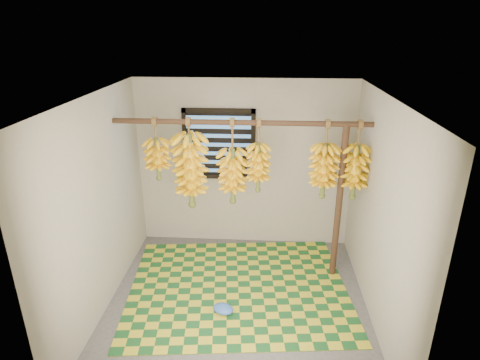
# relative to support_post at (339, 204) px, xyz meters

# --- Properties ---
(floor) EXTENTS (3.00, 3.00, 0.01)m
(floor) POSITION_rel_support_post_xyz_m (-1.20, -0.70, -1.00)
(floor) COLOR #464646
(floor) RESTS_ON ground
(ceiling) EXTENTS (3.00, 3.00, 0.01)m
(ceiling) POSITION_rel_support_post_xyz_m (-1.20, -0.70, 1.40)
(ceiling) COLOR silver
(ceiling) RESTS_ON wall_back
(wall_back) EXTENTS (3.00, 0.01, 2.40)m
(wall_back) POSITION_rel_support_post_xyz_m (-1.20, 0.80, 0.20)
(wall_back) COLOR gray
(wall_back) RESTS_ON floor
(wall_left) EXTENTS (0.01, 3.00, 2.40)m
(wall_left) POSITION_rel_support_post_xyz_m (-2.71, -0.70, 0.20)
(wall_left) COLOR gray
(wall_left) RESTS_ON floor
(wall_right) EXTENTS (0.01, 3.00, 2.40)m
(wall_right) POSITION_rel_support_post_xyz_m (0.30, -0.70, 0.20)
(wall_right) COLOR gray
(wall_right) RESTS_ON floor
(window) EXTENTS (1.00, 0.04, 1.00)m
(window) POSITION_rel_support_post_xyz_m (-1.55, 0.78, 0.50)
(window) COLOR black
(window) RESTS_ON wall_back
(hanging_pole) EXTENTS (3.00, 0.06, 0.06)m
(hanging_pole) POSITION_rel_support_post_xyz_m (-1.20, 0.00, 1.00)
(hanging_pole) COLOR #422A1D
(hanging_pole) RESTS_ON wall_left
(support_post) EXTENTS (0.08, 0.08, 2.00)m
(support_post) POSITION_rel_support_post_xyz_m (0.00, 0.00, 0.00)
(support_post) COLOR #422A1D
(support_post) RESTS_ON floor
(woven_mat) EXTENTS (2.85, 2.37, 0.01)m
(woven_mat) POSITION_rel_support_post_xyz_m (-1.21, -0.38, -0.99)
(woven_mat) COLOR #175022
(woven_mat) RESTS_ON floor
(plastic_bag) EXTENTS (0.29, 0.26, 0.10)m
(plastic_bag) POSITION_rel_support_post_xyz_m (-1.34, -0.86, -0.94)
(plastic_bag) COLOR blue
(plastic_bag) RESTS_ON woven_mat
(banana_bunch_a) EXTENTS (0.31, 0.31, 0.78)m
(banana_bunch_a) POSITION_rel_support_post_xyz_m (-2.20, -0.00, 0.54)
(banana_bunch_a) COLOR brown
(banana_bunch_a) RESTS_ON hanging_pole
(banana_bunch_b) EXTENTS (0.39, 0.39, 1.12)m
(banana_bunch_b) POSITION_rel_support_post_xyz_m (-1.81, 0.00, 0.39)
(banana_bunch_b) COLOR brown
(banana_bunch_b) RESTS_ON hanging_pole
(banana_bunch_c) EXTENTS (0.36, 0.36, 1.06)m
(banana_bunch_c) POSITION_rel_support_post_xyz_m (-1.30, -0.00, 0.34)
(banana_bunch_c) COLOR brown
(banana_bunch_c) RESTS_ON hanging_pole
(banana_bunch_d) EXTENTS (0.29, 0.29, 0.90)m
(banana_bunch_d) POSITION_rel_support_post_xyz_m (-0.99, -0.00, 0.46)
(banana_bunch_d) COLOR brown
(banana_bunch_d) RESTS_ON hanging_pole
(banana_bunch_e) EXTENTS (0.33, 0.33, 0.96)m
(banana_bunch_e) POSITION_rel_support_post_xyz_m (-0.21, 0.00, 0.43)
(banana_bunch_e) COLOR brown
(banana_bunch_e) RESTS_ON hanging_pole
(banana_bunch_f) EXTENTS (0.33, 0.33, 0.96)m
(banana_bunch_f) POSITION_rel_support_post_xyz_m (0.15, 0.00, 0.43)
(banana_bunch_f) COLOR brown
(banana_bunch_f) RESTS_ON hanging_pole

